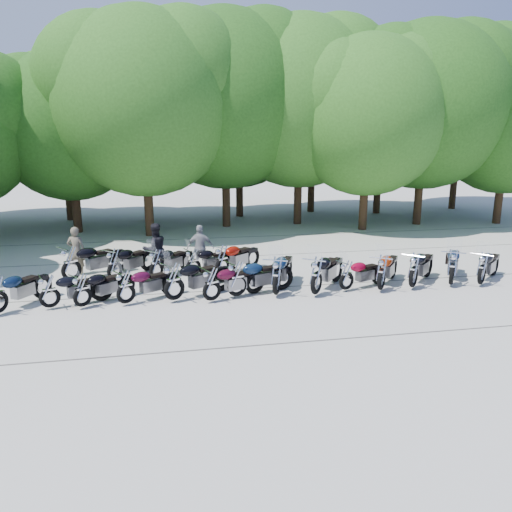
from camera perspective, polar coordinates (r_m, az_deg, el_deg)
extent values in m
plane|color=#A8A398|center=(15.04, 1.07, -5.41)|extent=(90.00, 90.00, 0.00)
cylinder|color=#3A2614|center=(27.30, -19.89, 6.00)|extent=(0.44, 0.44, 3.31)
sphere|color=#286319|center=(27.11, -20.53, 13.68)|extent=(7.31, 7.31, 7.31)
cylinder|color=#3A2614|center=(25.33, -12.21, 6.68)|extent=(0.44, 0.44, 3.93)
sphere|color=#357721|center=(25.20, -12.73, 16.56)|extent=(8.70, 8.70, 8.70)
cylinder|color=#3A2614|center=(27.37, -3.44, 7.67)|extent=(0.44, 0.44, 4.13)
sphere|color=#286319|center=(27.28, -3.59, 17.27)|extent=(9.13, 9.13, 9.13)
cylinder|color=#3A2614|center=(28.29, 4.82, 7.80)|extent=(0.44, 0.44, 4.09)
sphere|color=#357721|center=(28.19, 5.01, 17.00)|extent=(9.04, 9.04, 9.04)
cylinder|color=#3A2614|center=(27.04, 12.23, 6.76)|extent=(0.44, 0.44, 3.62)
sphere|color=#357721|center=(26.87, 12.67, 15.28)|extent=(8.00, 8.00, 8.00)
cylinder|color=#3A2614|center=(29.47, 18.13, 7.30)|extent=(0.44, 0.44, 3.98)
sphere|color=#286319|center=(29.36, 18.79, 15.86)|extent=(8.79, 8.79, 8.79)
cylinder|color=#3A2614|center=(31.51, 26.06, 6.44)|extent=(0.44, 0.44, 3.41)
sphere|color=#286319|center=(31.35, 26.79, 13.28)|extent=(7.53, 7.53, 7.53)
cylinder|color=#3A2614|center=(31.51, -20.64, 7.05)|extent=(0.44, 0.44, 3.52)
sphere|color=#357721|center=(31.36, -21.26, 14.14)|extent=(7.78, 7.78, 7.78)
cylinder|color=#3A2614|center=(30.52, -12.35, 7.33)|extent=(0.44, 0.44, 3.42)
sphere|color=#286319|center=(30.36, -12.72, 14.45)|extent=(7.56, 7.56, 7.56)
cylinder|color=#3A2614|center=(30.91, -1.90, 7.84)|extent=(0.44, 0.44, 3.56)
sphere|color=#286319|center=(30.76, -1.96, 15.18)|extent=(7.88, 7.88, 7.88)
cylinder|color=#3A2614|center=(32.97, 6.34, 8.30)|extent=(0.44, 0.44, 3.76)
sphere|color=#286319|center=(32.85, 6.54, 15.55)|extent=(8.31, 8.31, 8.31)
cylinder|color=#3A2614|center=(33.09, 13.73, 7.91)|extent=(0.44, 0.44, 3.63)
sphere|color=#357721|center=(32.96, 14.14, 14.87)|extent=(8.02, 8.02, 8.02)
cylinder|color=#3A2614|center=(36.69, 21.73, 8.45)|extent=(0.44, 0.44, 4.37)
sphere|color=#286319|center=(36.65, 22.42, 15.99)|extent=(9.67, 9.67, 9.67)
imported|color=brown|center=(18.94, -19.85, 0.55)|extent=(0.71, 0.54, 1.76)
imported|color=black|center=(18.20, -11.46, 0.77)|extent=(1.11, 0.99, 1.88)
imported|color=#9A9A9D|center=(18.60, -6.36, 0.96)|extent=(1.05, 0.57, 1.70)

